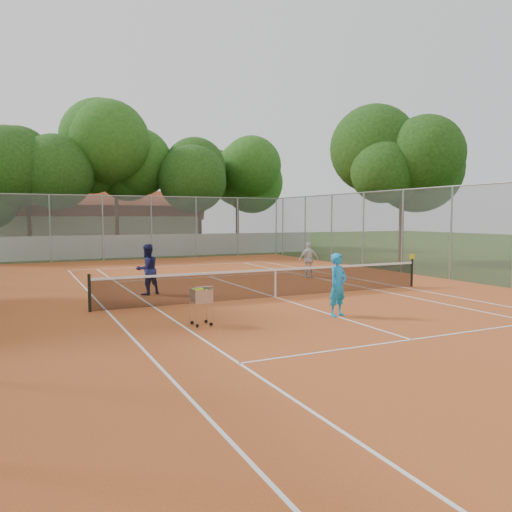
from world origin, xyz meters
name	(u,v)px	position (x,y,z in m)	size (l,w,h in m)	color
ground	(275,298)	(0.00, 0.00, 0.00)	(120.00, 120.00, 0.00)	#1E390F
court_pad	(275,298)	(0.00, 0.00, 0.01)	(18.00, 34.00, 0.02)	#B35322
court_lines	(275,297)	(0.00, 0.00, 0.02)	(10.98, 23.78, 0.01)	white
tennis_net	(275,283)	(0.00, 0.00, 0.51)	(11.88, 0.10, 0.98)	black
perimeter_fence	(275,238)	(0.00, 0.00, 2.00)	(18.00, 34.00, 4.00)	slate
boundary_wall	(145,246)	(0.00, 19.00, 0.75)	(26.00, 0.30, 1.50)	white
clubhouse	(93,223)	(-2.00, 29.00, 2.20)	(16.40, 9.00, 4.40)	beige
tropical_trees	(134,185)	(0.00, 22.00, 5.00)	(29.00, 19.00, 10.00)	#14350D
player_near	(338,285)	(0.05, -3.52, 0.87)	(0.62, 0.41, 1.71)	#1991D7
player_far_left	(147,269)	(-3.72, 2.42, 0.90)	(0.85, 0.66, 1.75)	#181B4A
player_far_right	(309,260)	(3.95, 4.31, 0.81)	(0.92, 0.38, 1.57)	silver
ball_hopper	(201,305)	(-3.67, -3.05, 0.52)	(0.48, 0.48, 1.01)	#AFB0B6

